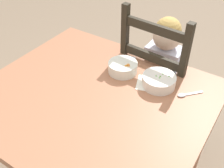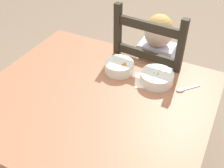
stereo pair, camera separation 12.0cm
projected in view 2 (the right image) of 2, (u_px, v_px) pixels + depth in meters
dining_table at (94, 112)px, 1.42m from camera, size 1.13×1.00×0.75m
dining_chair at (151, 83)px, 1.84m from camera, size 0.45×0.45×1.06m
child_figure at (154, 65)px, 1.74m from camera, size 0.32×0.31×0.97m
bowl_of_peas at (157, 77)px, 1.42m from camera, size 0.17×0.17×0.06m
bowl_of_carrots at (119, 66)px, 1.49m from camera, size 0.16×0.16×0.06m
spoon at (184, 89)px, 1.39m from camera, size 0.11×0.12×0.01m
paper_napkin at (148, 81)px, 1.44m from camera, size 0.18×0.17×0.00m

